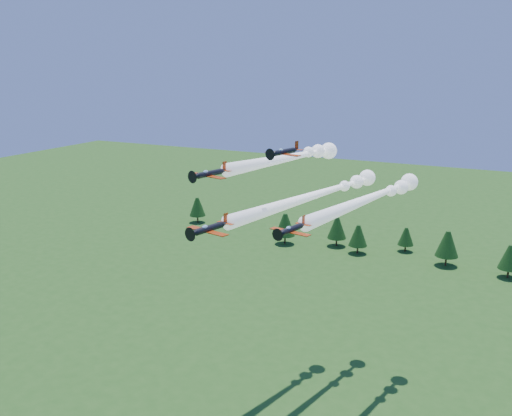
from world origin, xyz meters
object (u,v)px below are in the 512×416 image
at_px(plane_left, 292,157).
at_px(plane_right, 373,197).
at_px(plane_slot, 284,152).
at_px(plane_lead, 318,194).

xyz_separation_m(plane_left, plane_right, (17.87, -1.78, -6.28)).
height_order(plane_right, plane_slot, plane_slot).
distance_m(plane_lead, plane_left, 9.87).
bearing_deg(plane_left, plane_right, 9.02).
height_order(plane_left, plane_right, plane_left).
relative_size(plane_lead, plane_right, 1.15).
relative_size(plane_lead, plane_left, 1.34).
xyz_separation_m(plane_lead, plane_slot, (-0.70, -16.18, 10.77)).
distance_m(plane_left, plane_right, 19.02).
distance_m(plane_left, plane_slot, 19.93).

